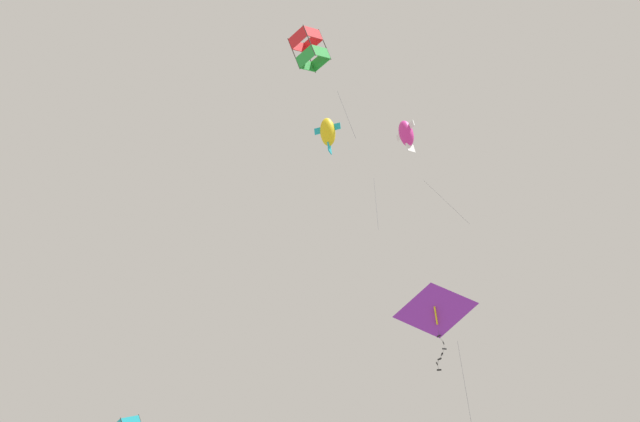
{
  "coord_description": "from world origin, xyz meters",
  "views": [
    {
      "loc": [
        -14.03,
        -31.83,
        0.79
      ],
      "look_at": [
        1.8,
        -2.9,
        28.98
      ],
      "focal_mm": 52.17,
      "sensor_mm": 36.0,
      "label": 1
    }
  ],
  "objects": [
    {
      "name": "kite_fish_upper_right",
      "position": [
        8.59,
        -0.92,
        39.14
      ],
      "size": [
        2.94,
        3.89,
        8.46
      ],
      "rotation": [
        0.22,
        0.0,
        4.79
      ],
      "color": "#DB2D93"
    },
    {
      "name": "kite_box_near_left",
      "position": [
        -2.28,
        -9.44,
        31.36
      ],
      "size": [
        2.8,
        2.47,
        6.95
      ],
      "rotation": [
        0.47,
        0.0,
        4.95
      ],
      "color": "red"
    },
    {
      "name": "kite_fish_far_centre",
      "position": [
        0.61,
        -5.82,
        31.03
      ],
      "size": [
        3.51,
        3.33,
        8.01
      ],
      "rotation": [
        0.29,
        0.0,
        5.46
      ],
      "color": "yellow"
    },
    {
      "name": "kite_delta_mid_left",
      "position": [
        4.25,
        -7.77,
        21.2
      ],
      "size": [
        2.45,
        2.25,
        6.55
      ],
      "rotation": [
        0.48,
        0.0,
        5.5
      ],
      "color": "purple"
    }
  ]
}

